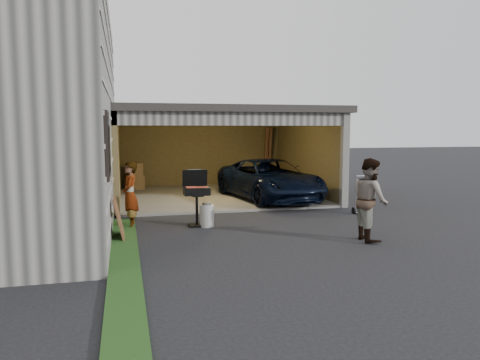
% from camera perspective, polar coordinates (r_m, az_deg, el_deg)
% --- Properties ---
extents(ground, '(80.00, 80.00, 0.00)m').
position_cam_1_polar(ground, '(9.20, 0.40, -7.97)').
color(ground, black).
rests_on(ground, ground).
extents(groundcover_strip, '(0.50, 8.00, 0.06)m').
position_cam_1_polar(groundcover_strip, '(7.95, -13.88, -10.24)').
color(groundcover_strip, '#193814').
rests_on(groundcover_strip, ground).
extents(garage, '(6.80, 6.30, 2.90)m').
position_cam_1_polar(garage, '(15.71, -3.08, 4.87)').
color(garage, '#605E59').
rests_on(garage, ground).
extents(minivan, '(2.72, 4.74, 1.24)m').
position_cam_1_polar(minivan, '(14.61, 3.62, -0.15)').
color(minivan, black).
rests_on(minivan, ground).
extents(woman, '(0.40, 0.58, 1.52)m').
position_cam_1_polar(woman, '(10.90, -13.26, -1.79)').
color(woman, silver).
rests_on(woman, ground).
extents(man, '(0.71, 0.87, 1.68)m').
position_cam_1_polar(man, '(9.82, 15.58, -2.30)').
color(man, '#421D1A').
rests_on(man, ground).
extents(bbq_grill, '(0.59, 0.51, 1.30)m').
position_cam_1_polar(bbq_grill, '(10.89, -5.33, -1.59)').
color(bbq_grill, black).
rests_on(bbq_grill, ground).
extents(propane_tank, '(0.45, 0.45, 0.51)m').
position_cam_1_polar(propane_tank, '(10.87, -4.06, -4.38)').
color(propane_tank, '#B2B2AD').
rests_on(propane_tank, ground).
extents(plywood_panel, '(0.22, 0.78, 0.86)m').
position_cam_1_polar(plywood_panel, '(9.88, -14.51, -4.63)').
color(plywood_panel, brown).
rests_on(plywood_panel, ground).
extents(hand_truck, '(0.43, 0.32, 1.03)m').
position_cam_1_polar(hand_truck, '(12.89, 14.55, -3.12)').
color(hand_truck, slate).
rests_on(hand_truck, ground).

